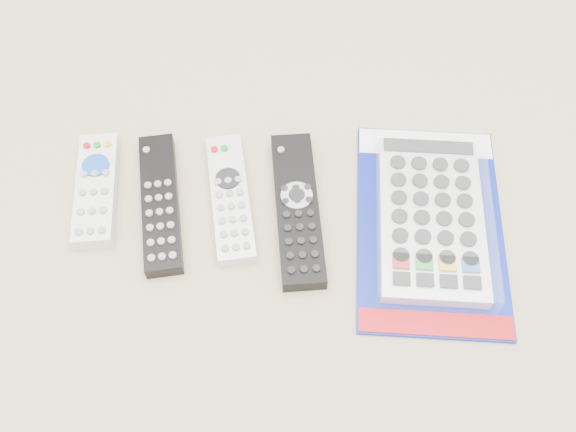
{
  "coord_description": "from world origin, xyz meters",
  "views": [
    {
      "loc": [
        0.03,
        -0.38,
        0.67
      ],
      "look_at": [
        0.03,
        0.02,
        0.01
      ],
      "focal_mm": 40.0,
      "sensor_mm": 36.0,
      "label": 1
    }
  ],
  "objects_px": {
    "remote_small_grey": "(96,190)",
    "remote_large_black": "(297,209)",
    "remote_slim_black": "(160,203)",
    "remote_silver_dvd": "(230,198)",
    "jumbo_remote_packaged": "(431,216)"
  },
  "relations": [
    {
      "from": "remote_slim_black",
      "to": "remote_silver_dvd",
      "type": "height_order",
      "value": "remote_slim_black"
    },
    {
      "from": "remote_silver_dvd",
      "to": "jumbo_remote_packaged",
      "type": "relative_size",
      "value": 0.62
    },
    {
      "from": "remote_slim_black",
      "to": "remote_silver_dvd",
      "type": "relative_size",
      "value": 1.08
    },
    {
      "from": "remote_silver_dvd",
      "to": "remote_small_grey",
      "type": "bearing_deg",
      "value": 167.74
    },
    {
      "from": "remote_silver_dvd",
      "to": "jumbo_remote_packaged",
      "type": "height_order",
      "value": "jumbo_remote_packaged"
    },
    {
      "from": "remote_small_grey",
      "to": "remote_slim_black",
      "type": "xyz_separation_m",
      "value": [
        0.08,
        -0.02,
        -0.0
      ]
    },
    {
      "from": "remote_small_grey",
      "to": "jumbo_remote_packaged",
      "type": "relative_size",
      "value": 0.54
    },
    {
      "from": "remote_large_black",
      "to": "jumbo_remote_packaged",
      "type": "distance_m",
      "value": 0.16
    },
    {
      "from": "remote_silver_dvd",
      "to": "remote_slim_black",
      "type": "bearing_deg",
      "value": 176.97
    },
    {
      "from": "remote_small_grey",
      "to": "remote_large_black",
      "type": "height_order",
      "value": "same"
    },
    {
      "from": "remote_large_black",
      "to": "remote_slim_black",
      "type": "bearing_deg",
      "value": 172.82
    },
    {
      "from": "remote_silver_dvd",
      "to": "jumbo_remote_packaged",
      "type": "bearing_deg",
      "value": -15.52
    },
    {
      "from": "remote_small_grey",
      "to": "remote_slim_black",
      "type": "bearing_deg",
      "value": -18.52
    },
    {
      "from": "remote_small_grey",
      "to": "remote_silver_dvd",
      "type": "distance_m",
      "value": 0.17
    },
    {
      "from": "remote_silver_dvd",
      "to": "remote_large_black",
      "type": "height_order",
      "value": "remote_large_black"
    }
  ]
}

